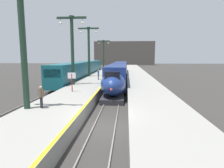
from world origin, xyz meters
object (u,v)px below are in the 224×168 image
(rolling_suitcase, at_px, (104,78))
(departure_info_board, at_px, (72,78))
(highspeed_train_main, at_px, (119,72))
(station_column_distant, at_px, (104,52))
(passenger_mid_platform, at_px, (41,95))
(station_column_far, at_px, (89,47))
(passenger_near_edge, at_px, (98,74))
(station_column_near, at_px, (22,34))
(station_column_mid, at_px, (72,44))
(regional_train_adjacent, at_px, (84,69))

(rolling_suitcase, height_order, departure_info_board, departure_info_board)
(highspeed_train_main, relative_size, departure_info_board, 17.53)
(highspeed_train_main, xyz_separation_m, station_column_distant, (-5.90, 24.78, 4.60))
(passenger_mid_platform, distance_m, departure_info_board, 6.83)
(station_column_far, bearing_deg, passenger_near_edge, -64.66)
(station_column_distant, xyz_separation_m, passenger_near_edge, (2.69, -29.80, -4.50))
(station_column_far, bearing_deg, station_column_near, -90.00)
(passenger_near_edge, height_order, rolling_suitcase, passenger_near_edge)
(highspeed_train_main, distance_m, station_column_near, 24.34)
(station_column_distant, bearing_deg, departure_info_board, -88.02)
(highspeed_train_main, height_order, passenger_near_edge, highspeed_train_main)
(station_column_mid, bearing_deg, highspeed_train_main, 61.17)
(station_column_near, distance_m, passenger_near_edge, 18.89)
(station_column_near, height_order, rolling_suitcase, station_column_near)
(station_column_near, bearing_deg, rolling_suitcase, 78.38)
(passenger_near_edge, bearing_deg, station_column_mid, -115.26)
(passenger_mid_platform, height_order, rolling_suitcase, passenger_mid_platform)
(station_column_near, relative_size, station_column_far, 0.94)
(passenger_mid_platform, bearing_deg, departure_info_board, 86.88)
(station_column_near, xyz_separation_m, rolling_suitcase, (3.69, 17.96, -5.10))
(station_column_far, xyz_separation_m, departure_info_board, (1.42, -16.88, -4.19))
(station_column_mid, distance_m, passenger_mid_platform, 13.15)
(passenger_near_edge, xyz_separation_m, departure_info_board, (-1.28, -11.20, 0.52))
(regional_train_adjacent, height_order, rolling_suitcase, regional_train_adjacent)
(station_column_distant, xyz_separation_m, rolling_suitcase, (3.69, -30.00, -5.18))
(highspeed_train_main, xyz_separation_m, rolling_suitcase, (-2.21, -5.22, -0.58))
(station_column_mid, relative_size, departure_info_board, 4.36)
(highspeed_train_main, relative_size, passenger_near_edge, 21.99)
(regional_train_adjacent, bearing_deg, station_column_far, -65.03)
(station_column_near, distance_m, departure_info_board, 8.11)
(highspeed_train_main, relative_size, station_column_distant, 4.08)
(station_column_far, xyz_separation_m, rolling_suitcase, (3.69, -5.89, -5.39))
(station_column_far, height_order, passenger_near_edge, station_column_far)
(station_column_mid, relative_size, station_column_distant, 1.01)
(station_column_near, height_order, passenger_mid_platform, station_column_near)
(station_column_distant, relative_size, passenger_near_edge, 5.39)
(passenger_mid_platform, bearing_deg, highspeed_train_main, 78.09)
(passenger_near_edge, height_order, passenger_mid_platform, same)
(regional_train_adjacent, height_order, departure_info_board, regional_train_adjacent)
(station_column_distant, bearing_deg, rolling_suitcase, -82.98)
(station_column_near, distance_m, station_column_distant, 47.96)
(passenger_near_edge, bearing_deg, regional_train_adjacent, 115.17)
(highspeed_train_main, bearing_deg, regional_train_adjacent, 146.33)
(station_column_near, distance_m, station_column_far, 23.85)
(regional_train_adjacent, relative_size, station_column_mid, 3.96)
(regional_train_adjacent, height_order, passenger_mid_platform, regional_train_adjacent)
(station_column_far, bearing_deg, passenger_mid_platform, -87.47)
(rolling_suitcase, xyz_separation_m, departure_info_board, (-2.28, -10.99, 1.20))
(station_column_far, bearing_deg, highspeed_train_main, -6.50)
(rolling_suitcase, relative_size, departure_info_board, 0.46)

